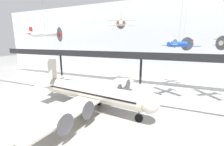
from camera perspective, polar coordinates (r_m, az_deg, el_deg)
name	(u,v)px	position (r m, az deg, el deg)	size (l,w,h in m)	color
ground_plane	(89,141)	(21.19, -8.87, -24.27)	(260.00, 260.00, 0.00)	#9E9B96
hangar_back_wall	(149,39)	(56.54, 13.99, 12.46)	(140.00, 3.00, 26.75)	silver
mezzanine_walkway	(141,57)	(43.96, 10.82, 5.82)	(110.00, 3.20, 9.63)	black
airliner_silver_main	(90,93)	(28.02, -8.31, -7.37)	(25.39, 28.95, 8.96)	beige
suspended_plane_silver_racer	(45,34)	(30.92, -24.08, 13.44)	(6.22, 7.25, 8.69)	silver
suspended_plane_cream_biplane	(121,23)	(43.97, 3.40, 18.43)	(7.59, 6.50, 5.05)	beige
suspended_plane_yellow_lowwing	(183,44)	(45.52, 25.41, 9.99)	(5.64, 6.14, 10.25)	yellow
suspended_plane_blue_trainer	(179,44)	(34.06, 24.05, 9.96)	(7.40, 6.76, 10.48)	#1E4CAD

